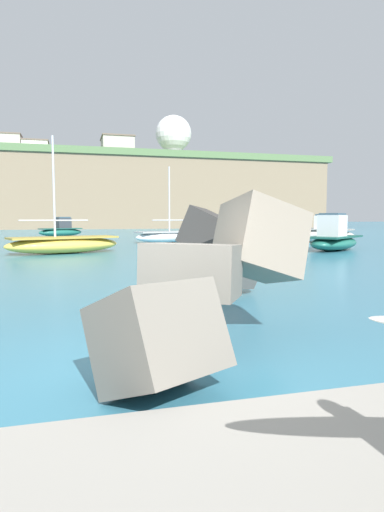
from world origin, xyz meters
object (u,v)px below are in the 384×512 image
object	(u,v)px
boat_mid_centre	(61,230)
station_building_west	(117,150)
boat_near_left	(334,239)
station_building_central	(36,152)
mooring_buoy_inner	(244,241)
station_building_east	(9,148)
boat_far_right	(321,233)
radar_dome	(174,136)
boat_far_left	(165,236)
boat_mid_right	(64,244)
boat_far_centre	(264,228)

from	to	relation	value
boat_mid_centre	station_building_west	bearing A→B (deg)	77.51
boat_near_left	station_building_central	bearing A→B (deg)	105.40
mooring_buoy_inner	station_building_east	distance (m)	78.96
boat_far_right	station_building_west	size ratio (longest dim) A/B	0.62
mooring_buoy_inner	radar_dome	bearing A→B (deg)	81.09
station_building_east	boat_far_left	bearing A→B (deg)	-74.17
mooring_buoy_inner	station_building_central	bearing A→B (deg)	104.89
boat_far_right	radar_dome	world-z (taller)	radar_dome
station_building_central	station_building_west	bearing A→B (deg)	-17.16
boat_far_left	radar_dome	size ratio (longest dim) A/B	0.51
boat_far_right	mooring_buoy_inner	size ratio (longest dim) A/B	11.68
boat_near_left	boat_far_right	world-z (taller)	boat_far_right
boat_far_left	station_building_west	bearing A→B (deg)	87.32
station_building_central	boat_near_left	bearing A→B (deg)	-74.60
boat_mid_centre	station_building_east	size ratio (longest dim) A/B	0.85
boat_far_right	station_building_west	xyz separation A→B (m)	(-8.84, 68.61, 16.21)
boat_mid_centre	station_building_east	distance (m)	58.64
radar_dome	boat_near_left	bearing A→B (deg)	-96.12
boat_mid_centre	station_building_central	bearing A→B (deg)	96.32
boat_mid_right	station_building_central	distance (m)	81.54
station_building_west	station_building_east	bearing A→B (deg)	169.39
mooring_buoy_inner	station_building_central	distance (m)	78.40
boat_near_left	boat_far_centre	distance (m)	27.37
station_building_west	boat_near_left	bearing A→B (deg)	-86.25
boat_far_left	station_building_central	world-z (taller)	station_building_central
boat_far_right	station_building_west	distance (m)	71.05
boat_far_centre	boat_far_right	size ratio (longest dim) A/B	1.02
boat_mid_centre	station_building_central	world-z (taller)	station_building_central
boat_mid_centre	mooring_buoy_inner	size ratio (longest dim) A/B	11.22
station_building_central	boat_far_right	bearing A→B (deg)	-70.42
mooring_buoy_inner	radar_dome	world-z (taller)	radar_dome
boat_far_centre	boat_mid_right	bearing A→B (deg)	-133.60
radar_dome	station_building_west	world-z (taller)	radar_dome
boat_near_left	boat_far_centre	world-z (taller)	boat_near_left
boat_far_centre	boat_far_right	distance (m)	19.09
boat_far_left	boat_far_centre	size ratio (longest dim) A/B	1.14
radar_dome	station_building_east	bearing A→B (deg)	178.56
boat_near_left	station_building_west	world-z (taller)	station_building_west
boat_mid_right	boat_far_right	bearing A→B (deg)	16.14
boat_far_left	mooring_buoy_inner	size ratio (longest dim) A/B	13.57
boat_near_left	station_building_east	bearing A→B (deg)	109.05
mooring_buoy_inner	boat_mid_right	bearing A→B (deg)	-156.63
boat_mid_centre	boat_mid_right	world-z (taller)	boat_mid_right
boat_far_left	station_building_central	distance (m)	73.99
boat_near_left	boat_mid_right	distance (m)	15.74
station_building_east	boat_far_centre	bearing A→B (deg)	-56.86
boat_far_left	boat_far_right	xyz separation A→B (m)	(11.90, -3.25, 0.24)
station_building_west	boat_far_right	bearing A→B (deg)	-82.65
station_building_central	radar_dome	bearing A→B (deg)	-3.77
radar_dome	station_building_east	size ratio (longest dim) A/B	2.02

